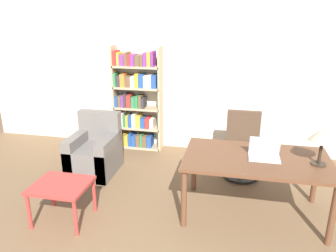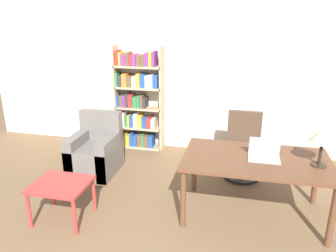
{
  "view_description": "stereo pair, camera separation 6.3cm",
  "coord_description": "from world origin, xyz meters",
  "px_view_note": "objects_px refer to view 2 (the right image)",
  "views": [
    {
      "loc": [
        0.78,
        -1.15,
        2.4
      ],
      "look_at": [
        -0.06,
        2.75,
        1.02
      ],
      "focal_mm": 35.0,
      "sensor_mm": 36.0,
      "label": 1
    },
    {
      "loc": [
        0.84,
        -1.14,
        2.4
      ],
      "look_at": [
        -0.06,
        2.75,
        1.02
      ],
      "focal_mm": 35.0,
      "sensor_mm": 36.0,
      "label": 2
    }
  ],
  "objects_px": {
    "office_chair": "(243,148)",
    "armchair": "(96,153)",
    "desk": "(256,165)",
    "bookshelf": "(137,101)",
    "laptop": "(264,154)",
    "table_lamp": "(323,136)",
    "side_table_blue": "(61,188)"
  },
  "relations": [
    {
      "from": "office_chair",
      "to": "armchair",
      "type": "distance_m",
      "value": 2.3
    },
    {
      "from": "desk",
      "to": "bookshelf",
      "type": "relative_size",
      "value": 0.92
    },
    {
      "from": "desk",
      "to": "laptop",
      "type": "xyz_separation_m",
      "value": [
        0.09,
        0.02,
        0.14
      ]
    },
    {
      "from": "desk",
      "to": "laptop",
      "type": "height_order",
      "value": "laptop"
    },
    {
      "from": "bookshelf",
      "to": "table_lamp",
      "type": "bearing_deg",
      "value": -33.82
    },
    {
      "from": "laptop",
      "to": "bookshelf",
      "type": "distance_m",
      "value": 2.78
    },
    {
      "from": "office_chair",
      "to": "side_table_blue",
      "type": "xyz_separation_m",
      "value": [
        -2.1,
        -1.68,
        -0.03
      ]
    },
    {
      "from": "side_table_blue",
      "to": "table_lamp",
      "type": "bearing_deg",
      "value": 10.97
    },
    {
      "from": "armchair",
      "to": "desk",
      "type": "bearing_deg",
      "value": -15.74
    },
    {
      "from": "office_chair",
      "to": "table_lamp",
      "type": "bearing_deg",
      "value": -53.42
    },
    {
      "from": "table_lamp",
      "to": "office_chair",
      "type": "height_order",
      "value": "table_lamp"
    },
    {
      "from": "table_lamp",
      "to": "armchair",
      "type": "height_order",
      "value": "table_lamp"
    },
    {
      "from": "laptop",
      "to": "armchair",
      "type": "distance_m",
      "value": 2.63
    },
    {
      "from": "table_lamp",
      "to": "side_table_blue",
      "type": "bearing_deg",
      "value": -169.03
    },
    {
      "from": "side_table_blue",
      "to": "bookshelf",
      "type": "distance_m",
      "value": 2.46
    },
    {
      "from": "desk",
      "to": "side_table_blue",
      "type": "relative_size",
      "value": 2.64
    },
    {
      "from": "side_table_blue",
      "to": "bookshelf",
      "type": "bearing_deg",
      "value": 85.51
    },
    {
      "from": "laptop",
      "to": "desk",
      "type": "bearing_deg",
      "value": -165.69
    },
    {
      "from": "side_table_blue",
      "to": "armchair",
      "type": "bearing_deg",
      "value": 97.04
    },
    {
      "from": "desk",
      "to": "bookshelf",
      "type": "bearing_deg",
      "value": 139.07
    },
    {
      "from": "desk",
      "to": "laptop",
      "type": "bearing_deg",
      "value": 14.31
    },
    {
      "from": "desk",
      "to": "side_table_blue",
      "type": "xyz_separation_m",
      "value": [
        -2.25,
        -0.62,
        -0.26
      ]
    },
    {
      "from": "side_table_blue",
      "to": "bookshelf",
      "type": "xyz_separation_m",
      "value": [
        0.19,
        2.4,
        0.47
      ]
    },
    {
      "from": "armchair",
      "to": "bookshelf",
      "type": "relative_size",
      "value": 0.49
    },
    {
      "from": "desk",
      "to": "side_table_blue",
      "type": "bearing_deg",
      "value": -164.66
    },
    {
      "from": "desk",
      "to": "office_chair",
      "type": "height_order",
      "value": "office_chair"
    },
    {
      "from": "desk",
      "to": "armchair",
      "type": "xyz_separation_m",
      "value": [
        -2.41,
        0.68,
        -0.37
      ]
    },
    {
      "from": "desk",
      "to": "armchair",
      "type": "bearing_deg",
      "value": 164.26
    },
    {
      "from": "table_lamp",
      "to": "side_table_blue",
      "type": "relative_size",
      "value": 0.7
    },
    {
      "from": "laptop",
      "to": "table_lamp",
      "type": "relative_size",
      "value": 0.79
    },
    {
      "from": "laptop",
      "to": "table_lamp",
      "type": "distance_m",
      "value": 0.67
    },
    {
      "from": "desk",
      "to": "table_lamp",
      "type": "xyz_separation_m",
      "value": [
        0.68,
        -0.05,
        0.44
      ]
    }
  ]
}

